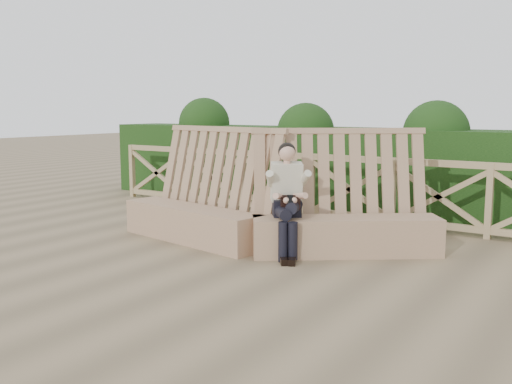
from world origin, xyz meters
The scene contains 5 objects.
ground centered at (0.00, 0.00, 0.00)m, with size 60.00×60.00×0.00m, color brown.
bench centered at (-0.24, 1.37, 0.41)m, with size 4.45×2.05×1.62m.
woman centered at (0.22, 1.13, 0.78)m, with size 0.70×0.85×1.43m.
guardrail centered at (0.00, 3.50, 0.55)m, with size 10.10×0.09×1.10m.
hedge centered at (0.00, 4.70, 0.75)m, with size 12.00×1.20×1.50m, color black.
Camera 1 is at (3.85, -4.99, 1.85)m, focal length 40.00 mm.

